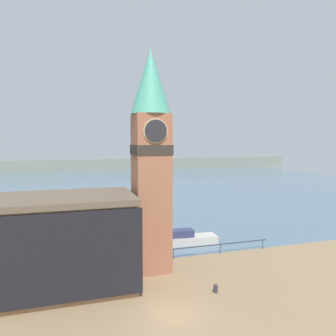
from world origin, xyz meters
The scene contains 8 objects.
ground_plane centered at (0.00, 0.00, 0.00)m, with size 160.00×160.00×0.00m, color #846B4C.
water centered at (0.00, 70.78, 0.00)m, with size 160.00×120.00×0.00m.
far_shoreline centered at (0.00, 110.78, 2.50)m, with size 180.00×3.00×5.00m.
pier_railing centered at (8.86, 10.53, 0.96)m, with size 11.35×0.08×1.09m.
clock_tower centered at (0.58, 8.55, 11.05)m, with size 3.71×3.71×20.76m.
pier_building centered at (-7.23, 6.86, 3.94)m, with size 11.43×7.49×7.85m.
boat_near centered at (6.81, 14.87, 0.65)m, with size 6.46×2.51×1.76m.
mooring_bollard_near centered at (4.37, 2.35, 0.39)m, with size 0.37×0.37×0.73m.
Camera 1 is at (-7.01, -21.11, 12.45)m, focal length 35.00 mm.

